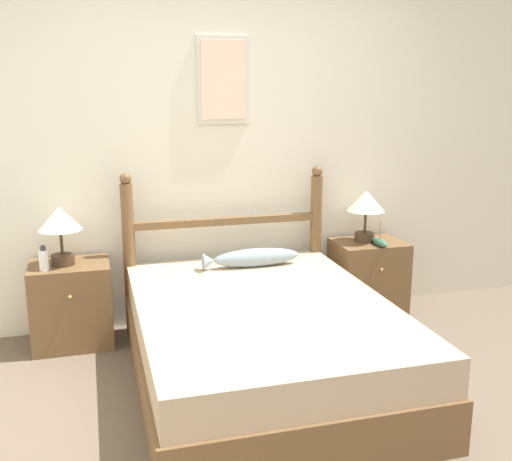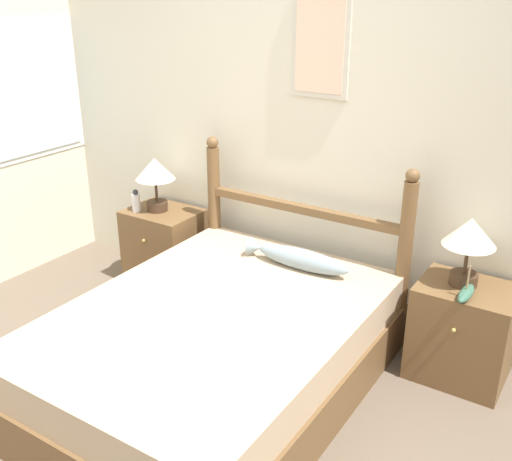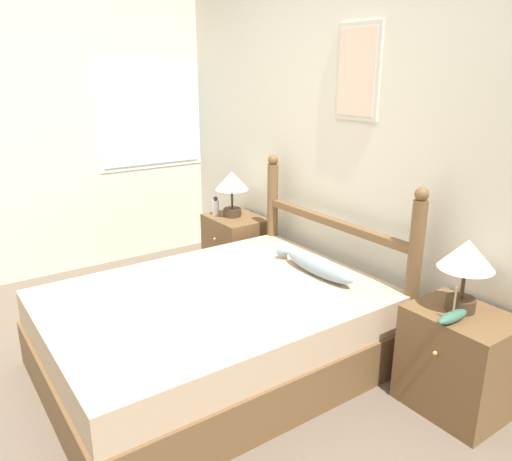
{
  "view_description": "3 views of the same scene",
  "coord_description": "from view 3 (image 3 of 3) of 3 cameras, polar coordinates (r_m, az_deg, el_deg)",
  "views": [
    {
      "loc": [
        -0.91,
        -2.48,
        1.69
      ],
      "look_at": [
        0.08,
        1.07,
        0.8
      ],
      "focal_mm": 42.0,
      "sensor_mm": 36.0,
      "label": 1
    },
    {
      "loc": [
        1.65,
        -1.54,
        2.07
      ],
      "look_at": [
        0.0,
        1.02,
        0.8
      ],
      "focal_mm": 42.0,
      "sensor_mm": 36.0,
      "label": 2
    },
    {
      "loc": [
        2.34,
        -0.72,
        1.74
      ],
      "look_at": [
        -0.03,
        0.94,
        0.82
      ],
      "focal_mm": 35.0,
      "sensor_mm": 36.0,
      "label": 3
    }
  ],
  "objects": [
    {
      "name": "model_boat",
      "position": [
        2.67,
        21.55,
        -9.12
      ],
      "size": [
        0.06,
        0.22,
        0.19
      ],
      "color": "#386651",
      "rests_on": "nightstand_right"
    },
    {
      "name": "nightstand_right",
      "position": [
        2.92,
        22.04,
        -13.67
      ],
      "size": [
        0.51,
        0.43,
        0.56
      ],
      "color": "brown",
      "rests_on": "ground_plane"
    },
    {
      "name": "fish_pillow",
      "position": [
        3.23,
        6.82,
        -3.89
      ],
      "size": [
        0.67,
        0.12,
        0.13
      ],
      "color": "#8499A3",
      "rests_on": "bed"
    },
    {
      "name": "table_lamp_right",
      "position": [
        2.71,
        22.91,
        -3.13
      ],
      "size": [
        0.28,
        0.28,
        0.39
      ],
      "color": "#422D1E",
      "rests_on": "nightstand_right"
    },
    {
      "name": "ground_plane",
      "position": [
        3.01,
        -15.29,
        -18.36
      ],
      "size": [
        16.0,
        16.0,
        0.0
      ],
      "primitive_type": "plane",
      "color": "brown"
    },
    {
      "name": "wall_back",
      "position": [
        3.42,
        11.37,
        9.64
      ],
      "size": [
        6.4,
        0.08,
        2.55
      ],
      "color": "beige",
      "rests_on": "ground_plane"
    },
    {
      "name": "bottle",
      "position": [
        4.27,
        -4.63,
        2.72
      ],
      "size": [
        0.06,
        0.06,
        0.17
      ],
      "color": "white",
      "rests_on": "nightstand_left"
    },
    {
      "name": "nightstand_left",
      "position": [
        4.32,
        -2.27,
        -2.01
      ],
      "size": [
        0.51,
        0.43,
        0.56
      ],
      "color": "brown",
      "rests_on": "ground_plane"
    },
    {
      "name": "headboard",
      "position": [
        3.46,
        8.67,
        -1.58
      ],
      "size": [
        1.45,
        0.08,
        1.13
      ],
      "color": "brown",
      "rests_on": "ground_plane"
    },
    {
      "name": "bed",
      "position": [
        3.09,
        -4.64,
        -11.28
      ],
      "size": [
        1.45,
        1.96,
        0.49
      ],
      "color": "brown",
      "rests_on": "ground_plane"
    },
    {
      "name": "wall_left",
      "position": [
        4.56,
        -25.86,
        10.18
      ],
      "size": [
        0.08,
        6.4,
        2.55
      ],
      "color": "beige",
      "rests_on": "ground_plane"
    },
    {
      "name": "table_lamp_left",
      "position": [
        4.19,
        -2.78,
        5.29
      ],
      "size": [
        0.28,
        0.28,
        0.39
      ],
      "color": "#422D1E",
      "rests_on": "nightstand_left"
    }
  ]
}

